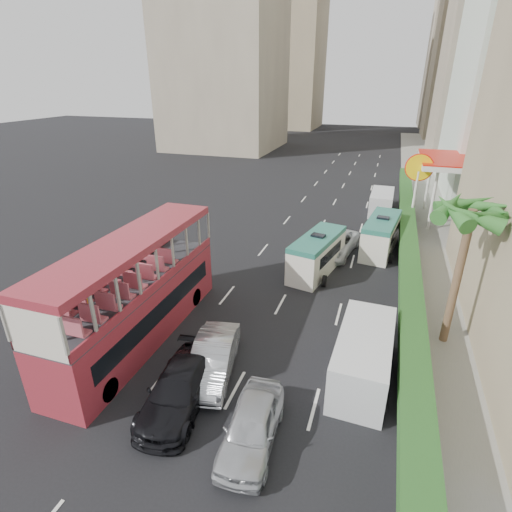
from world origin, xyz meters
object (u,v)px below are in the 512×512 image
at_px(car_silver_lane_b, 252,441).
at_px(double_decker_bus, 136,290).
at_px(car_silver_lane_a, 214,372).
at_px(panel_van_near, 363,357).
at_px(shell_station, 456,191).
at_px(minibus_far, 381,235).
at_px(palm_tree, 457,279).
at_px(van_asset, 334,254).
at_px(panel_van_far, 381,202).
at_px(minibus_near, 317,254).
at_px(car_black, 180,404).

bearing_deg(car_silver_lane_b, double_decker_bus, 145.60).
height_order(double_decker_bus, car_silver_lane_a, double_decker_bus).
relative_size(panel_van_near, shell_station, 0.65).
bearing_deg(minibus_far, double_decker_bus, -118.23).
distance_m(car_silver_lane_a, palm_tree, 11.35).
distance_m(double_decker_bus, minibus_far, 17.87).
xyz_separation_m(van_asset, panel_van_far, (2.71, 11.00, 0.97)).
distance_m(minibus_near, palm_tree, 9.35).
bearing_deg(panel_van_near, shell_station, 78.13).
bearing_deg(van_asset, car_silver_lane_a, -92.92).
bearing_deg(shell_station, panel_van_far, 170.86).
distance_m(car_silver_lane_b, panel_van_near, 5.69).
xyz_separation_m(van_asset, minibus_far, (3.03, 1.50, 1.23)).
distance_m(car_black, minibus_far, 19.03).
height_order(car_silver_lane_b, palm_tree, palm_tree).
bearing_deg(double_decker_bus, panel_van_far, 67.12).
distance_m(minibus_near, minibus_far, 6.05).
xyz_separation_m(car_silver_lane_b, car_black, (-3.20, 0.78, 0.00)).
height_order(minibus_near, panel_van_far, minibus_near).
xyz_separation_m(car_silver_lane_b, minibus_far, (3.38, 18.60, 1.23)).
xyz_separation_m(minibus_near, palm_tree, (7.10, -5.69, 2.16)).
relative_size(car_silver_lane_a, minibus_near, 0.83).
bearing_deg(palm_tree, shell_station, 83.40).
bearing_deg(palm_tree, panel_van_far, 100.49).
bearing_deg(panel_van_near, van_asset, 105.34).
height_order(car_silver_lane_b, van_asset, van_asset).
bearing_deg(car_silver_lane_b, minibus_near, 87.51).
bearing_deg(van_asset, car_black, -93.18).
relative_size(double_decker_bus, van_asset, 2.05).
xyz_separation_m(car_silver_lane_a, shell_station, (11.64, 24.32, 2.75)).
height_order(minibus_far, palm_tree, palm_tree).
xyz_separation_m(double_decker_bus, panel_van_far, (10.11, 23.95, -1.56)).
xyz_separation_m(minibus_near, panel_van_near, (3.63, -9.31, -0.17)).
height_order(double_decker_bus, van_asset, double_decker_bus).
bearing_deg(minibus_far, shell_station, 64.47).
distance_m(van_asset, minibus_near, 3.55).
height_order(car_silver_lane_b, car_black, same).
relative_size(car_silver_lane_b, van_asset, 0.79).
xyz_separation_m(double_decker_bus, van_asset, (7.39, 12.95, -2.53)).
bearing_deg(van_asset, double_decker_bus, -110.66).
bearing_deg(double_decker_bus, van_asset, 60.27).
distance_m(van_asset, shell_station, 13.51).
height_order(van_asset, minibus_far, minibus_far).
relative_size(car_silver_lane_b, shell_station, 0.53).
xyz_separation_m(car_silver_lane_b, palm_tree, (6.75, 8.15, 3.38)).
bearing_deg(minibus_near, car_black, -90.52).
relative_size(panel_van_far, shell_station, 0.61).
bearing_deg(car_black, minibus_near, 70.81).
xyz_separation_m(car_silver_lane_a, car_black, (-0.51, -2.04, 0.00)).
bearing_deg(car_silver_lane_a, minibus_near, 66.41).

